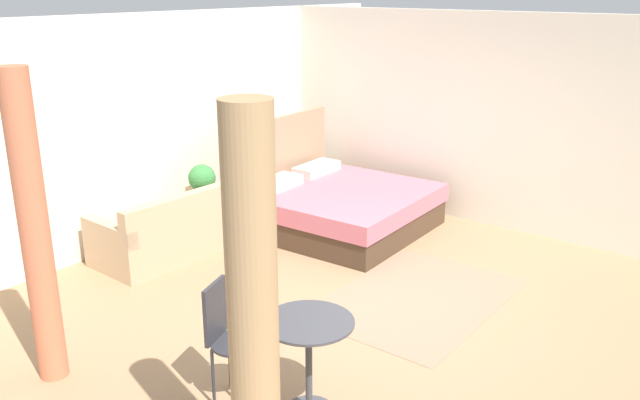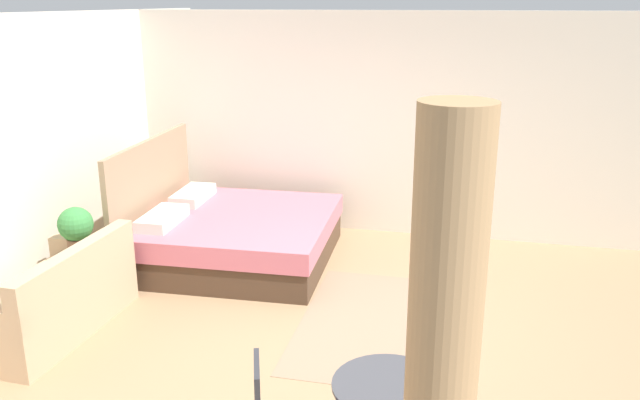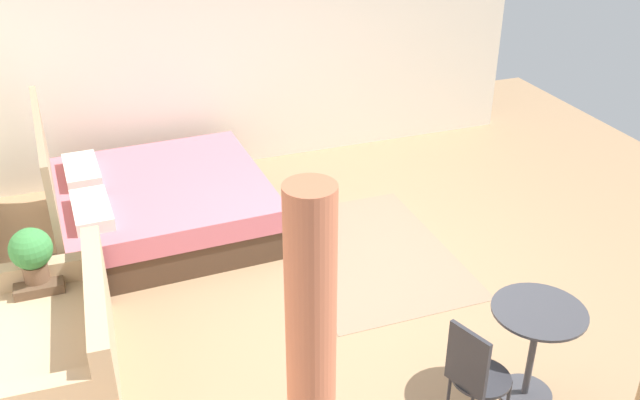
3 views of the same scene
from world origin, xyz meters
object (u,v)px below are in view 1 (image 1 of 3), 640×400
at_px(couch, 169,233).
at_px(balcony_table, 309,350).
at_px(nightstand, 210,217).
at_px(potted_plant, 202,180).
at_px(bed, 335,205).
at_px(cafe_chair_near_window, 226,331).

relative_size(couch, balcony_table, 2.14).
relative_size(couch, nightstand, 3.23).
bearing_deg(potted_plant, bed, -40.77).
relative_size(bed, potted_plant, 4.67).
height_order(potted_plant, balcony_table, potted_plant).
relative_size(bed, cafe_chair_near_window, 2.26).
bearing_deg(bed, nightstand, 136.96).
bearing_deg(balcony_table, nightstand, 56.99).
bearing_deg(couch, balcony_table, -113.27).
relative_size(balcony_table, cafe_chair_near_window, 0.81).
height_order(potted_plant, cafe_chair_near_window, cafe_chair_near_window).
relative_size(bed, balcony_table, 2.79).
xyz_separation_m(bed, cafe_chair_near_window, (-3.45, -1.54, 0.26)).
bearing_deg(potted_plant, couch, -169.98).
bearing_deg(bed, potted_plant, 139.23).
relative_size(potted_plant, cafe_chair_near_window, 0.48).
xyz_separation_m(couch, potted_plant, (0.66, 0.12, 0.46)).
height_order(bed, couch, bed).
bearing_deg(nightstand, potted_plant, 177.79).
bearing_deg(nightstand, cafe_chair_near_window, -131.38).
height_order(nightstand, balcony_table, balcony_table).
bearing_deg(cafe_chair_near_window, bed, 24.01).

